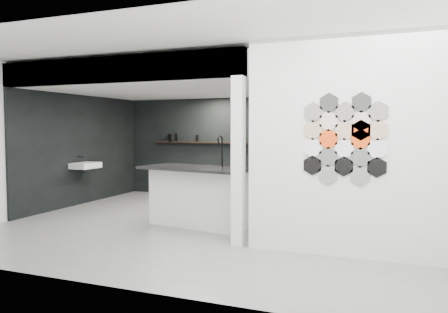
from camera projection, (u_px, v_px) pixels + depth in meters
floor at (212, 226)px, 7.34m from camera, size 7.00×6.00×0.01m
partition_panel at (343, 147)px, 5.51m from camera, size 2.45×0.15×2.80m
bay_clad_back at (210, 147)px, 10.50m from camera, size 4.40×0.04×2.35m
bay_clad_left at (83, 150)px, 9.46m from camera, size 0.04×4.00×2.35m
bulkhead at (171, 82)px, 8.58m from camera, size 4.40×4.00×0.40m
corner_column at (238, 162)px, 6.04m from camera, size 0.16×0.16×2.35m
fascia_beam at (112, 70)px, 6.79m from camera, size 4.40×0.16×0.40m
wall_basin at (86, 166)px, 9.21m from camera, size 0.40×0.60×0.12m
display_shelf at (212, 142)px, 10.36m from camera, size 3.00×0.15×0.04m
kitchen_island at (199, 195)px, 7.29m from camera, size 2.00×1.14×1.52m
stockpot at (173, 137)px, 10.74m from camera, size 0.28×0.28×0.18m
kettle at (259, 139)px, 9.93m from camera, size 0.23×0.23×0.15m
glass_bowl at (267, 140)px, 9.86m from camera, size 0.15×0.15×0.10m
glass_vase at (267, 139)px, 9.86m from camera, size 0.12×0.12×0.14m
bottle_dark at (197, 138)px, 10.50m from camera, size 0.06×0.06×0.16m
utensil_cup at (172, 139)px, 10.74m from camera, size 0.09×0.09×0.10m
hex_tile_cluster at (345, 139)px, 5.41m from camera, size 1.04×0.02×1.16m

